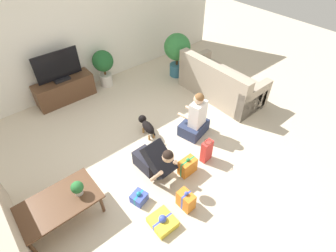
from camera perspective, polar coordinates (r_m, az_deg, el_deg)
name	(u,v)px	position (r m, az deg, el deg)	size (l,w,h in m)	color
ground_plane	(140,154)	(4.67, -6.20, -6.16)	(16.00, 16.00, 0.00)	beige
wall_back	(59,35)	(5.96, -22.69, 17.78)	(8.40, 0.06, 2.60)	white
sofa_right	(220,83)	(5.91, 11.29, 9.08)	(0.88, 1.84, 0.87)	tan
coffee_table	(58,204)	(3.92, -22.83, -15.44)	(1.08, 0.63, 0.40)	brown
tv_console	(65,90)	(6.13, -21.50, 7.33)	(1.23, 0.40, 0.50)	brown
tv	(58,68)	(5.86, -22.80, 11.54)	(0.92, 0.20, 0.63)	black
potted_plant_corner_right	(177,50)	(6.40, 2.01, 16.19)	(0.62, 0.62, 1.05)	#336B84
potted_plant_back_right	(103,65)	(6.22, -13.87, 12.85)	(0.47, 0.47, 0.86)	beige
person_kneeling	(155,160)	(4.12, -2.94, -7.42)	(0.36, 0.82, 0.78)	#23232D
person_sitting	(195,120)	(4.83, 5.99, 1.36)	(0.60, 0.56, 0.93)	#283351
dog	(147,125)	(4.89, -4.67, 0.13)	(0.21, 0.57, 0.32)	black
gift_box_a	(163,222)	(3.85, -1.19, -20.08)	(0.32, 0.35, 0.19)	yellow
gift_box_b	(187,166)	(4.30, 4.25, -8.74)	(0.29, 0.18, 0.34)	orange
gift_box_c	(186,200)	(3.93, 3.91, -15.80)	(0.18, 0.26, 0.35)	orange
gift_box_d	(139,197)	(4.05, -6.32, -15.21)	(0.26, 0.25, 0.21)	#3D51BC
gift_bag_a	(207,151)	(4.46, 8.39, -5.37)	(0.21, 0.14, 0.44)	red
tabletop_plant	(77,188)	(3.77, -19.14, -12.62)	(0.17, 0.17, 0.22)	beige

